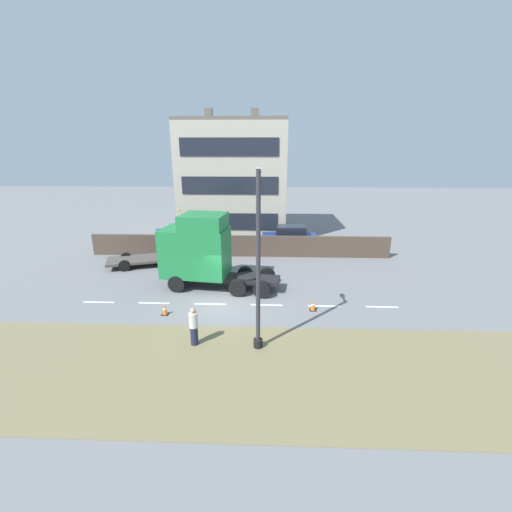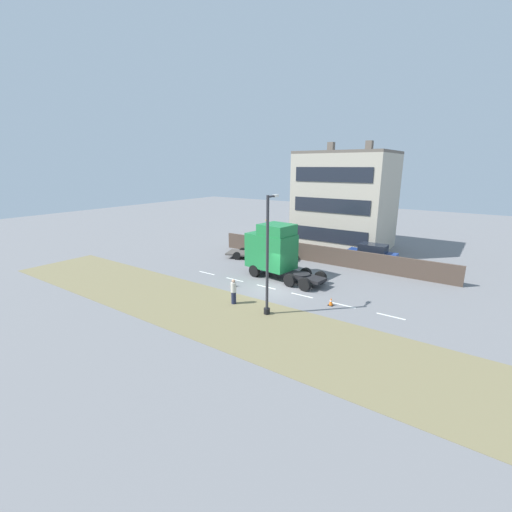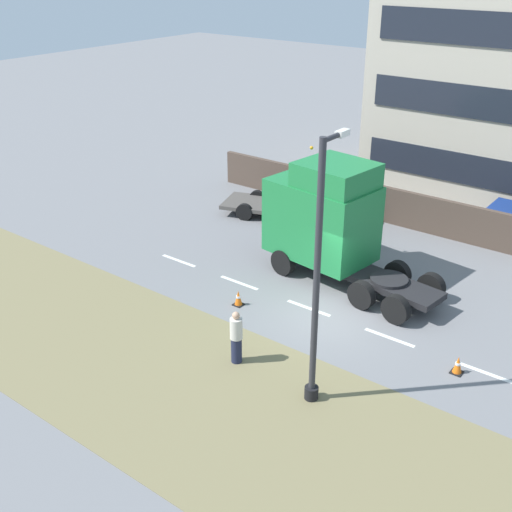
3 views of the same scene
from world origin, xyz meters
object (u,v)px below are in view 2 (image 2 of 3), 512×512
(pedestrian, at_px, (234,292))
(lamp_post, at_px, (268,263))
(flatbed_truck, at_px, (266,247))
(traffic_cone_trailing, at_px, (234,283))
(parked_car, at_px, (372,255))
(traffic_cone_lead, at_px, (331,302))
(lorry_cab, at_px, (274,250))

(pedestrian, bearing_deg, lamp_post, -91.30)
(flatbed_truck, distance_m, traffic_cone_trailing, 8.74)
(lamp_post, xyz_separation_m, pedestrian, (0.06, 2.85, -2.58))
(parked_car, xyz_separation_m, traffic_cone_lead, (-11.30, -0.69, -0.76))
(traffic_cone_lead, bearing_deg, lamp_post, 142.12)
(flatbed_truck, distance_m, traffic_cone_lead, 12.80)
(lamp_post, bearing_deg, flatbed_truck, 33.62)
(traffic_cone_trailing, bearing_deg, flatbed_truck, 16.25)
(pedestrian, xyz_separation_m, traffic_cone_trailing, (2.80, 2.17, -0.60))
(parked_car, bearing_deg, traffic_cone_trailing, 149.47)
(lorry_cab, distance_m, traffic_cone_trailing, 4.63)
(lamp_post, relative_size, pedestrian, 4.27)
(flatbed_truck, bearing_deg, pedestrian, 3.53)
(lamp_post, bearing_deg, pedestrian, 88.70)
(lorry_cab, xyz_separation_m, parked_car, (8.13, -5.99, -1.30))
(lamp_post, height_order, traffic_cone_lead, lamp_post)
(parked_car, relative_size, traffic_cone_trailing, 7.86)
(flatbed_truck, bearing_deg, traffic_cone_trailing, -2.66)
(parked_car, distance_m, traffic_cone_trailing, 14.10)
(traffic_cone_trailing, bearing_deg, lorry_cab, -16.73)
(lamp_post, distance_m, traffic_cone_lead, 5.64)
(lorry_cab, distance_m, lamp_post, 7.92)
(lamp_post, relative_size, traffic_cone_lead, 13.22)
(lorry_cab, xyz_separation_m, traffic_cone_trailing, (-3.98, 1.20, -2.05))
(flatbed_truck, xyz_separation_m, pedestrian, (-11.13, -4.60, -0.44))
(lamp_post, bearing_deg, parked_car, -8.24)
(lamp_post, bearing_deg, traffic_cone_lead, -37.88)
(parked_car, bearing_deg, lamp_post, 171.90)
(traffic_cone_trailing, bearing_deg, pedestrian, -142.22)
(pedestrian, distance_m, traffic_cone_lead, 6.78)
(parked_car, bearing_deg, traffic_cone_lead, -176.35)
(flatbed_truck, height_order, lamp_post, lamp_post)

